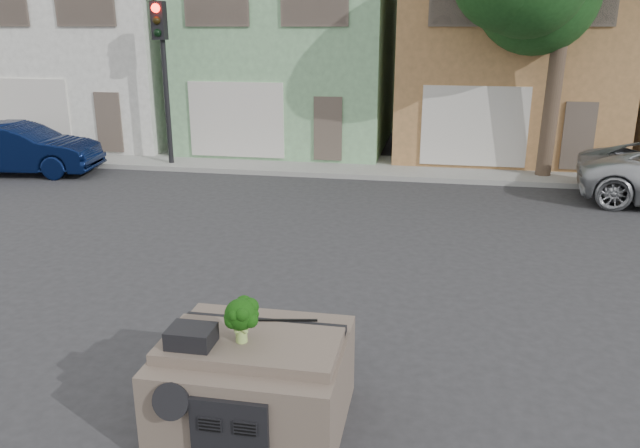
# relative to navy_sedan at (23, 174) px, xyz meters

# --- Properties ---
(ground_plane) EXTENTS (120.00, 120.00, 0.00)m
(ground_plane) POSITION_rel_navy_sedan_xyz_m (10.62, -7.85, 0.00)
(ground_plane) COLOR #303033
(ground_plane) RESTS_ON ground
(sidewalk) EXTENTS (40.00, 3.00, 0.15)m
(sidewalk) POSITION_rel_navy_sedan_xyz_m (10.62, 2.65, 0.07)
(sidewalk) COLOR gray
(sidewalk) RESTS_ON ground
(townhouse_white) EXTENTS (7.20, 8.20, 7.55)m
(townhouse_white) POSITION_rel_navy_sedan_xyz_m (-0.38, 6.65, 3.77)
(townhouse_white) COLOR silver
(townhouse_white) RESTS_ON ground
(townhouse_mint) EXTENTS (7.20, 8.20, 7.55)m
(townhouse_mint) POSITION_rel_navy_sedan_xyz_m (7.12, 6.65, 3.77)
(townhouse_mint) COLOR #81B781
(townhouse_mint) RESTS_ON ground
(townhouse_tan) EXTENTS (7.20, 8.20, 7.55)m
(townhouse_tan) POSITION_rel_navy_sedan_xyz_m (14.62, 6.65, 3.77)
(townhouse_tan) COLOR #A87847
(townhouse_tan) RESTS_ON ground
(navy_sedan) EXTENTS (4.90, 2.27, 1.56)m
(navy_sedan) POSITION_rel_navy_sedan_xyz_m (0.00, 0.00, 0.00)
(navy_sedan) COLOR #061132
(navy_sedan) RESTS_ON ground
(traffic_signal) EXTENTS (0.40, 0.40, 5.10)m
(traffic_signal) POSITION_rel_navy_sedan_xyz_m (4.12, 1.65, 2.55)
(traffic_signal) COLOR black
(traffic_signal) RESTS_ON ground
(tree_near) EXTENTS (4.40, 4.00, 8.50)m
(tree_near) POSITION_rel_navy_sedan_xyz_m (15.62, 1.95, 4.25)
(tree_near) COLOR #184017
(tree_near) RESTS_ON ground
(car_dashboard) EXTENTS (2.00, 1.80, 1.12)m
(car_dashboard) POSITION_rel_navy_sedan_xyz_m (10.62, -10.85, 0.56)
(car_dashboard) COLOR brown
(car_dashboard) RESTS_ON ground
(instrument_hump) EXTENTS (0.48, 0.38, 0.20)m
(instrument_hump) POSITION_rel_navy_sedan_xyz_m (10.04, -11.20, 1.22)
(instrument_hump) COLOR black
(instrument_hump) RESTS_ON car_dashboard
(wiper_arm) EXTENTS (0.69, 0.15, 0.02)m
(wiper_arm) POSITION_rel_navy_sedan_xyz_m (10.90, -10.47, 1.13)
(wiper_arm) COLOR black
(wiper_arm) RESTS_ON car_dashboard
(broccoli) EXTENTS (0.50, 0.50, 0.50)m
(broccoli) POSITION_rel_navy_sedan_xyz_m (10.54, -11.03, 1.37)
(broccoli) COLOR #0E3308
(broccoli) RESTS_ON car_dashboard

